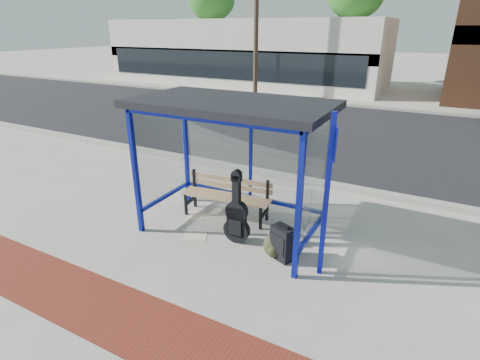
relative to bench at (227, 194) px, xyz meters
The scene contains 18 objects.
ground 0.79m from the bench, 52.53° to the right, with size 120.00×120.00×0.00m, color #B2ADA0.
brick_paver_strip 3.16m from the bench, 82.90° to the right, with size 60.00×1.00×0.01m, color maroon.
curb_near 2.46m from the bench, 80.83° to the left, with size 60.00×0.25×0.12m, color gray.
street_asphalt 7.52m from the bench, 87.05° to the left, with size 60.00×10.00×0.00m, color black.
curb_far 12.61m from the bench, 88.24° to the left, with size 60.00×0.25×0.12m, color gray.
far_sidewalk 14.51m from the bench, 88.47° to the left, with size 60.00×4.00×0.01m, color #B2ADA0.
bus_shelter 1.70m from the bench, 48.27° to the right, with size 3.30×1.80×2.42m.
storefront_white 19.55m from the bench, 116.23° to the left, with size 18.00×6.04×4.00m.
tree_left 25.93m from the bench, 122.35° to the left, with size 3.60×3.60×7.03m.
utility_pole_west 14.53m from the bench, 113.52° to the left, with size 1.60×0.24×8.00m.
bench is the anchor object (origin of this frame).
guitar_bag 0.99m from the bench, 50.48° to the right, with size 0.47×0.15×1.26m.
suitcase 1.78m from the bench, 30.18° to the right, with size 0.42×0.35×0.63m.
backpack 1.66m from the bench, 32.75° to the right, with size 0.38×0.36×0.38m.
sign_post 2.57m from the bench, 23.80° to the right, with size 0.15×0.30×2.50m.
newspaper_a 0.78m from the bench, 153.00° to the right, with size 0.38×0.30×0.01m, color white.
newspaper_b 1.09m from the bench, 96.62° to the right, with size 0.41×0.33×0.01m, color white.
newspaper_c 0.76m from the bench, 47.70° to the right, with size 0.35×0.27×0.01m, color white.
Camera 1 is at (2.97, -5.28, 3.50)m, focal length 28.00 mm.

